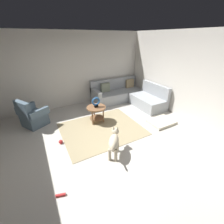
# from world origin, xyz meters

# --- Properties ---
(ground_plane) EXTENTS (6.00, 6.00, 0.10)m
(ground_plane) POSITION_xyz_m (0.00, 0.00, -0.05)
(ground_plane) COLOR beige
(wall_back) EXTENTS (6.00, 0.12, 2.70)m
(wall_back) POSITION_xyz_m (0.00, 2.94, 1.35)
(wall_back) COLOR silver
(wall_back) RESTS_ON ground_plane
(wall_right) EXTENTS (0.12, 6.00, 2.70)m
(wall_right) POSITION_xyz_m (2.94, 0.00, 1.35)
(wall_right) COLOR silver
(wall_right) RESTS_ON ground_plane
(area_rug) EXTENTS (2.30, 1.90, 0.01)m
(area_rug) POSITION_xyz_m (0.15, 0.70, 0.01)
(area_rug) COLOR tan
(area_rug) RESTS_ON ground_plane
(sectional_couch) EXTENTS (2.20, 2.25, 0.88)m
(sectional_couch) POSITION_xyz_m (1.99, 2.02, 0.29)
(sectional_couch) COLOR #9EA3A8
(sectional_couch) RESTS_ON ground_plane
(armchair) EXTENTS (0.92, 0.99, 0.88)m
(armchair) POSITION_xyz_m (-1.61, 1.90, 0.32)
(armchair) COLOR #4C6070
(armchair) RESTS_ON ground_plane
(side_table) EXTENTS (0.60, 0.60, 0.54)m
(side_table) POSITION_xyz_m (0.19, 1.16, 0.42)
(side_table) COLOR brown
(side_table) RESTS_ON ground_plane
(torus_sculpture) EXTENTS (0.28, 0.08, 0.33)m
(torus_sculpture) POSITION_xyz_m (0.19, 1.16, 0.71)
(torus_sculpture) COLOR black
(torus_sculpture) RESTS_ON side_table
(dog_bed_mat) EXTENTS (0.80, 0.60, 0.09)m
(dog_bed_mat) POSITION_xyz_m (1.98, 0.08, 0.04)
(dog_bed_mat) COLOR beige
(dog_bed_mat) RESTS_ON ground_plane
(dog) EXTENTS (0.55, 0.71, 0.63)m
(dog) POSITION_xyz_m (-0.05, -0.41, 0.38)
(dog) COLOR beige
(dog) RESTS_ON ground_plane
(dog_toy_ball) EXTENTS (0.11, 0.11, 0.11)m
(dog_toy_ball) POSITION_xyz_m (-1.07, 0.61, 0.05)
(dog_toy_ball) COLOR red
(dog_toy_ball) RESTS_ON ground_plane
(dog_toy_rope) EXTENTS (0.17, 0.10, 0.05)m
(dog_toy_rope) POSITION_xyz_m (-1.38, -0.86, 0.03)
(dog_toy_rope) COLOR red
(dog_toy_rope) RESTS_ON ground_plane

